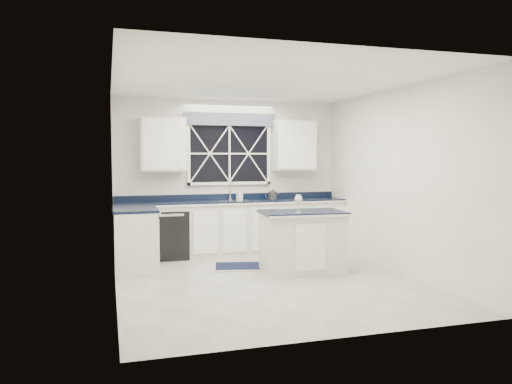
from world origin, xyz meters
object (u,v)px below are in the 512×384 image
object	(u,v)px
faucet	(230,191)
island	(302,242)
wine_glass	(298,200)
soap_bottle	(239,194)
dishwasher	(169,234)
kettle	(272,195)

from	to	relation	value
faucet	island	distance (m)	2.01
wine_glass	soap_bottle	size ratio (longest dim) A/B	1.25
wine_glass	soap_bottle	distance (m)	1.93
dishwasher	island	xyz separation A→B (m)	(1.75, -1.60, 0.04)
wine_glass	dishwasher	bearing A→B (deg)	133.09
soap_bottle	kettle	bearing A→B (deg)	-13.47
faucet	wine_glass	size ratio (longest dim) A/B	1.18
dishwasher	kettle	world-z (taller)	kettle
dishwasher	soap_bottle	size ratio (longest dim) A/B	4.03
wine_glass	island	bearing A→B (deg)	49.07
faucet	soap_bottle	bearing A→B (deg)	-15.71
kettle	soap_bottle	world-z (taller)	soap_bottle
faucet	wine_glass	world-z (taller)	faucet
dishwasher	wine_glass	bearing A→B (deg)	-46.91
island	faucet	bearing A→B (deg)	112.78
dishwasher	island	size ratio (longest dim) A/B	0.66
wine_glass	soap_bottle	bearing A→B (deg)	101.22
dishwasher	faucet	distance (m)	1.31
dishwasher	wine_glass	world-z (taller)	wine_glass
kettle	wine_glass	bearing A→B (deg)	-93.36
island	soap_bottle	world-z (taller)	soap_bottle
island	kettle	world-z (taller)	kettle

